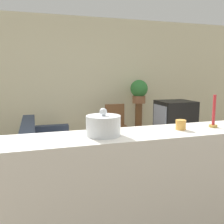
{
  "coord_description": "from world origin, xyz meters",
  "views": [
    {
      "loc": [
        -0.95,
        -2.05,
        1.5
      ],
      "look_at": [
        0.29,
        1.94,
        0.85
      ],
      "focal_mm": 40.0,
      "sensor_mm": 36.0,
      "label": 1
    }
  ],
  "objects_px": {
    "television": "(175,117)",
    "decorative_bowl": "(103,125)",
    "wooden_chair": "(117,125)",
    "potted_plant": "(139,91)",
    "couch": "(47,154)"
  },
  "relations": [
    {
      "from": "potted_plant",
      "to": "decorative_bowl",
      "type": "relative_size",
      "value": 2.06
    },
    {
      "from": "television",
      "to": "decorative_bowl",
      "type": "xyz_separation_m",
      "value": [
        -1.83,
        -2.03,
        0.38
      ]
    },
    {
      "from": "couch",
      "to": "television",
      "type": "distance_m",
      "value": 2.21
    },
    {
      "from": "television",
      "to": "wooden_chair",
      "type": "bearing_deg",
      "value": 133.62
    },
    {
      "from": "couch",
      "to": "television",
      "type": "height_order",
      "value": "television"
    },
    {
      "from": "wooden_chair",
      "to": "potted_plant",
      "type": "xyz_separation_m",
      "value": [
        0.69,
        0.53,
        0.62
      ]
    },
    {
      "from": "television",
      "to": "potted_plant",
      "type": "relative_size",
      "value": 1.16
    },
    {
      "from": "potted_plant",
      "to": "decorative_bowl",
      "type": "xyz_separation_m",
      "value": [
        -1.74,
        -3.38,
        0.01
      ]
    },
    {
      "from": "wooden_chair",
      "to": "potted_plant",
      "type": "bearing_deg",
      "value": 37.42
    },
    {
      "from": "wooden_chair",
      "to": "decorative_bowl",
      "type": "xyz_separation_m",
      "value": [
        -1.05,
        -2.85,
        0.63
      ]
    },
    {
      "from": "television",
      "to": "decorative_bowl",
      "type": "relative_size",
      "value": 2.39
    },
    {
      "from": "couch",
      "to": "television",
      "type": "bearing_deg",
      "value": -3.64
    },
    {
      "from": "television",
      "to": "potted_plant",
      "type": "height_order",
      "value": "potted_plant"
    },
    {
      "from": "couch",
      "to": "wooden_chair",
      "type": "relative_size",
      "value": 2.03
    },
    {
      "from": "wooden_chair",
      "to": "potted_plant",
      "type": "relative_size",
      "value": 1.74
    }
  ]
}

